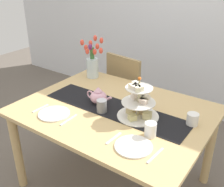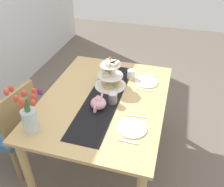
{
  "view_description": "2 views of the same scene",
  "coord_description": "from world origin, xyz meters",
  "px_view_note": "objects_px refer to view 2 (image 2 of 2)",
  "views": [
    {
      "loc": [
        1.01,
        -1.47,
        1.73
      ],
      "look_at": [
        -0.04,
        0.03,
        0.84
      ],
      "focal_mm": 43.13,
      "sensor_mm": 36.0,
      "label": 1
    },
    {
      "loc": [
        -1.65,
        -0.54,
        2.03
      ],
      "look_at": [
        0.04,
        -0.06,
        0.78
      ],
      "focal_mm": 38.95,
      "sensor_mm": 36.0,
      "label": 2
    }
  ],
  "objects_px": {
    "dinner_plate_left": "(132,128)",
    "dinner_plate_right": "(146,82)",
    "teapot": "(98,103)",
    "mug_grey": "(113,98)",
    "tiered_cake_stand": "(110,76)",
    "knife_right": "(149,75)",
    "knife_left": "(136,116)",
    "cream_jug": "(109,63)",
    "dining_table": "(104,107)",
    "fork_right": "(144,90)",
    "fork_left": "(128,142)",
    "chair_left": "(13,126)",
    "mug_white_text": "(131,74)",
    "tulip_vase": "(29,114)"
  },
  "relations": [
    {
      "from": "dining_table",
      "to": "fork_left",
      "type": "distance_m",
      "value": 0.57
    },
    {
      "from": "cream_jug",
      "to": "mug_white_text",
      "type": "relative_size",
      "value": 0.89
    },
    {
      "from": "cream_jug",
      "to": "knife_left",
      "type": "bearing_deg",
      "value": -148.71
    },
    {
      "from": "mug_grey",
      "to": "cream_jug",
      "type": "bearing_deg",
      "value": 19.58
    },
    {
      "from": "mug_white_text",
      "to": "fork_right",
      "type": "bearing_deg",
      "value": -136.95
    },
    {
      "from": "dinner_plate_left",
      "to": "knife_right",
      "type": "relative_size",
      "value": 1.35
    },
    {
      "from": "tulip_vase",
      "to": "mug_grey",
      "type": "distance_m",
      "value": 0.7
    },
    {
      "from": "dining_table",
      "to": "tiered_cake_stand",
      "type": "height_order",
      "value": "tiered_cake_stand"
    },
    {
      "from": "teapot",
      "to": "knife_left",
      "type": "xyz_separation_m",
      "value": [
        -0.01,
        -0.32,
        -0.06
      ]
    },
    {
      "from": "mug_grey",
      "to": "tulip_vase",
      "type": "bearing_deg",
      "value": 134.17
    },
    {
      "from": "tiered_cake_stand",
      "to": "knife_left",
      "type": "distance_m",
      "value": 0.5
    },
    {
      "from": "tiered_cake_stand",
      "to": "knife_right",
      "type": "relative_size",
      "value": 1.79
    },
    {
      "from": "cream_jug",
      "to": "mug_white_text",
      "type": "xyz_separation_m",
      "value": [
        -0.17,
        -0.28,
        0.01
      ]
    },
    {
      "from": "chair_left",
      "to": "dinner_plate_left",
      "type": "height_order",
      "value": "chair_left"
    },
    {
      "from": "tulip_vase",
      "to": "mug_white_text",
      "type": "xyz_separation_m",
      "value": [
        0.92,
        -0.56,
        -0.1
      ]
    },
    {
      "from": "teapot",
      "to": "chair_left",
      "type": "bearing_deg",
      "value": 103.01
    },
    {
      "from": "dinner_plate_right",
      "to": "mug_grey",
      "type": "xyz_separation_m",
      "value": [
        -0.41,
        0.23,
        0.05
      ]
    },
    {
      "from": "dining_table",
      "to": "knife_left",
      "type": "relative_size",
      "value": 8.31
    },
    {
      "from": "mug_grey",
      "to": "mug_white_text",
      "type": "distance_m",
      "value": 0.44
    },
    {
      "from": "tulip_vase",
      "to": "dinner_plate_left",
      "type": "height_order",
      "value": "tulip_vase"
    },
    {
      "from": "tiered_cake_stand",
      "to": "dinner_plate_left",
      "type": "bearing_deg",
      "value": -148.13
    },
    {
      "from": "fork_left",
      "to": "fork_right",
      "type": "xyz_separation_m",
      "value": [
        0.67,
        0.0,
        0.0
      ]
    },
    {
      "from": "knife_right",
      "to": "mug_white_text",
      "type": "relative_size",
      "value": 1.79
    },
    {
      "from": "knife_left",
      "to": "dinner_plate_right",
      "type": "distance_m",
      "value": 0.53
    },
    {
      "from": "knife_left",
      "to": "knife_right",
      "type": "bearing_deg",
      "value": 0.0
    },
    {
      "from": "knife_right",
      "to": "dining_table",
      "type": "bearing_deg",
      "value": 147.56
    },
    {
      "from": "fork_right",
      "to": "fork_left",
      "type": "bearing_deg",
      "value": 180.0
    },
    {
      "from": "mug_white_text",
      "to": "cream_jug",
      "type": "bearing_deg",
      "value": 58.69
    },
    {
      "from": "fork_right",
      "to": "chair_left",
      "type": "bearing_deg",
      "value": 116.65
    },
    {
      "from": "mug_white_text",
      "to": "mug_grey",
      "type": "bearing_deg",
      "value": 171.36
    },
    {
      "from": "dinner_plate_right",
      "to": "mug_grey",
      "type": "relative_size",
      "value": 2.42
    },
    {
      "from": "cream_jug",
      "to": "dinner_plate_left",
      "type": "xyz_separation_m",
      "value": [
        -0.87,
        -0.44,
        -0.04
      ]
    },
    {
      "from": "tiered_cake_stand",
      "to": "chair_left",
      "type": "bearing_deg",
      "value": 124.99
    },
    {
      "from": "knife_left",
      "to": "mug_grey",
      "type": "height_order",
      "value": "mug_grey"
    },
    {
      "from": "tiered_cake_stand",
      "to": "teapot",
      "type": "distance_m",
      "value": 0.36
    },
    {
      "from": "cream_jug",
      "to": "knife_left",
      "type": "relative_size",
      "value": 0.5
    },
    {
      "from": "tulip_vase",
      "to": "fork_right",
      "type": "bearing_deg",
      "value": -44.11
    },
    {
      "from": "cream_jug",
      "to": "mug_white_text",
      "type": "bearing_deg",
      "value": -121.31
    },
    {
      "from": "knife_right",
      "to": "mug_grey",
      "type": "xyz_separation_m",
      "value": [
        -0.55,
        0.23,
        0.05
      ]
    },
    {
      "from": "dinner_plate_left",
      "to": "dinner_plate_right",
      "type": "distance_m",
      "value": 0.67
    },
    {
      "from": "teapot",
      "to": "knife_left",
      "type": "relative_size",
      "value": 1.4
    },
    {
      "from": "tiered_cake_stand",
      "to": "cream_jug",
      "type": "bearing_deg",
      "value": 18.63
    },
    {
      "from": "tiered_cake_stand",
      "to": "dinner_plate_right",
      "type": "height_order",
      "value": "tiered_cake_stand"
    },
    {
      "from": "knife_left",
      "to": "fork_right",
      "type": "distance_m",
      "value": 0.38
    },
    {
      "from": "dining_table",
      "to": "fork_left",
      "type": "xyz_separation_m",
      "value": [
        -0.46,
        -0.32,
        0.1
      ]
    },
    {
      "from": "tiered_cake_stand",
      "to": "dinner_plate_right",
      "type": "relative_size",
      "value": 1.32
    },
    {
      "from": "teapot",
      "to": "cream_jug",
      "type": "height_order",
      "value": "teapot"
    },
    {
      "from": "knife_right",
      "to": "dinner_plate_left",
      "type": "bearing_deg",
      "value": 180.0
    },
    {
      "from": "teapot",
      "to": "mug_grey",
      "type": "xyz_separation_m",
      "value": [
        0.11,
        -0.1,
        -0.01
      ]
    },
    {
      "from": "dinner_plate_left",
      "to": "tiered_cake_stand",
      "type": "bearing_deg",
      "value": 31.87
    }
  ]
}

